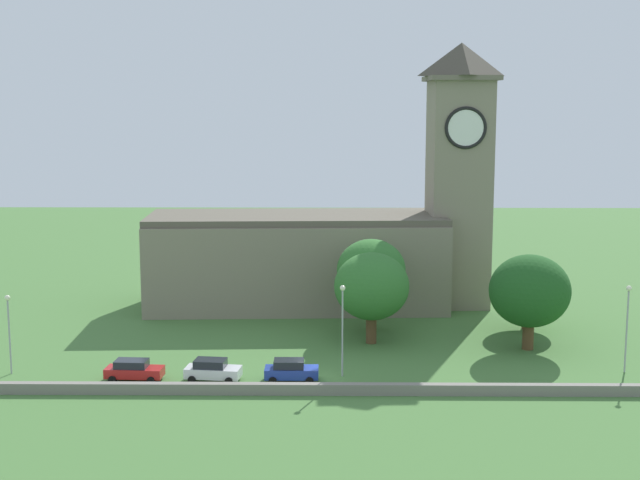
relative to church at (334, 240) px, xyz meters
The scene contains 13 objects.
ground_plane 12.81m from the church, 99.82° to the right, with size 200.00×200.00×0.00m, color #477538.
church is the anchor object (origin of this frame).
quay_barrier 30.09m from the church, 93.56° to the right, with size 55.69×0.70×0.84m, color gray.
car_red 31.14m from the church, 121.39° to the right, with size 4.58×2.28×1.64m.
car_white 28.53m from the church, 110.36° to the right, with size 4.49×2.57×1.72m.
car_blue 27.11m from the church, 97.68° to the right, with size 4.20×2.13×1.72m.
streetlamp_west_end 35.90m from the church, 136.91° to the right, with size 0.44×0.44×6.46m.
streetlamp_west_mid 24.93m from the church, 88.82° to the right, with size 0.44×0.44×7.40m.
streetlamp_central 33.30m from the church, 45.29° to the right, with size 0.44×0.44×7.17m.
tree_churchyard 11.30m from the church, 72.21° to the right, with size 6.52×6.52×8.87m.
tree_by_tower 21.11m from the church, 27.92° to the right, with size 6.00×6.00×6.96m.
tree_riverside_east 24.07m from the church, 44.73° to the right, with size 7.11×7.11×8.48m.
tree_riverside_west 15.47m from the church, 77.67° to the right, with size 6.78×6.78×8.31m.
Camera 1 is at (1.28, -66.62, 21.51)m, focal length 49.15 mm.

